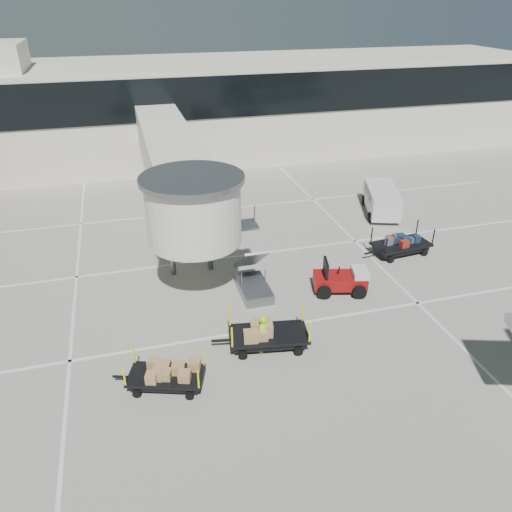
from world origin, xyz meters
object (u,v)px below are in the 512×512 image
object	(u,v)px
box_cart_far	(165,376)
baggage_tug	(341,280)
suitcase_cart	(402,245)
box_cart_near	(267,335)
ground_worker	(264,334)
minivan	(381,198)

from	to	relation	value
box_cart_far	baggage_tug	bearing A→B (deg)	44.99
baggage_tug	suitcase_cart	world-z (taller)	baggage_tug
suitcase_cart	box_cart_near	xyz separation A→B (m)	(-9.80, -6.02, 0.02)
suitcase_cart	box_cart_far	size ratio (longest dim) A/B	1.15
suitcase_cart	ground_worker	xyz separation A→B (m)	(-10.04, -6.29, 0.30)
ground_worker	minivan	bearing A→B (deg)	19.08
box_cart_near	baggage_tug	bearing A→B (deg)	43.28
ground_worker	baggage_tug	bearing A→B (deg)	8.07
box_cart_near	box_cart_far	bearing A→B (deg)	-154.01
box_cart_far	minivan	distance (m)	20.70
suitcase_cart	minivan	distance (m)	6.10
baggage_tug	box_cart_near	bearing A→B (deg)	-131.39
ground_worker	minivan	world-z (taller)	minivan
baggage_tug	box_cart_far	world-z (taller)	baggage_tug
suitcase_cart	box_cart_far	xyz separation A→B (m)	(-14.23, -7.35, -0.03)
baggage_tug	suitcase_cart	distance (m)	5.71
box_cart_near	suitcase_cart	bearing A→B (deg)	40.84
baggage_tug	box_cart_far	distance (m)	10.32
ground_worker	minivan	distance (m)	16.89
suitcase_cart	box_cart_far	distance (m)	16.02
baggage_tug	minivan	distance (m)	10.91
box_cart_far	ground_worker	xyz separation A→B (m)	(4.20, 1.06, 0.33)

